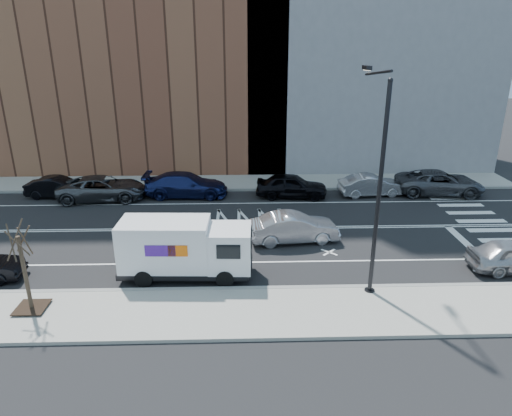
{
  "coord_description": "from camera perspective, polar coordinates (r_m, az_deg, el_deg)",
  "views": [
    {
      "loc": [
        1.57,
        -24.47,
        10.39
      ],
      "look_at": [
        2.29,
        -0.37,
        1.4
      ],
      "focal_mm": 32.0,
      "sensor_mm": 36.0,
      "label": 1
    }
  ],
  "objects": [
    {
      "name": "bldg_concrete",
      "position": [
        41.49,
        14.03,
        23.51
      ],
      "size": [
        20.0,
        10.0,
        26.0
      ],
      "primitive_type": "cube",
      "color": "slate",
      "rests_on": "ground"
    },
    {
      "name": "fedex_van",
      "position": [
        21.06,
        -8.92,
        -4.96
      ],
      "size": [
        6.1,
        2.32,
        2.75
      ],
      "rotation": [
        0.0,
        0.0,
        -0.04
      ],
      "color": "black",
      "rests_on": "ground"
    },
    {
      "name": "far_parked_f",
      "position": [
        32.95,
        14.21,
        2.78
      ],
      "size": [
        4.63,
        2.01,
        1.48
      ],
      "primitive_type": "imported",
      "rotation": [
        0.0,
        0.0,
        1.67
      ],
      "color": "#9D9CA1",
      "rests_on": "ground"
    },
    {
      "name": "curb_far",
      "position": [
        33.15,
        -4.35,
        2.28
      ],
      "size": [
        44.0,
        0.25,
        0.17
      ],
      "primitive_type": "cube",
      "color": "gray",
      "rests_on": "ground"
    },
    {
      "name": "driving_sedan",
      "position": [
        24.74,
        4.8,
        -2.46
      ],
      "size": [
        4.94,
        2.22,
        1.57
      ],
      "primitive_type": "imported",
      "rotation": [
        0.0,
        0.0,
        1.69
      ],
      "color": "#A3A3A7",
      "rests_on": "ground"
    },
    {
      "name": "road_markings",
      "position": [
        26.63,
        -4.97,
        -2.59
      ],
      "size": [
        40.0,
        8.6,
        0.01
      ],
      "primitive_type": null,
      "color": "white",
      "rests_on": "ground"
    },
    {
      "name": "far_parked_c",
      "position": [
        32.78,
        -18.63,
        2.36
      ],
      "size": [
        6.06,
        3.19,
        1.63
      ],
      "primitive_type": "imported",
      "rotation": [
        0.0,
        0.0,
        1.66
      ],
      "color": "#44464B",
      "rests_on": "ground"
    },
    {
      "name": "crosswalk",
      "position": [
        30.25,
        26.92,
        -1.96
      ],
      "size": [
        3.0,
        14.0,
        0.01
      ],
      "primitive_type": null,
      "color": "white",
      "rests_on": "ground"
    },
    {
      "name": "curb_near",
      "position": [
        20.35,
        -6.0,
        -10.11
      ],
      "size": [
        44.0,
        0.25,
        0.17
      ],
      "primitive_type": "cube",
      "color": "gray",
      "rests_on": "ground"
    },
    {
      "name": "sidewalk_far",
      "position": [
        34.87,
        -4.23,
        3.19
      ],
      "size": [
        44.0,
        3.6,
        0.15
      ],
      "primitive_type": "cube",
      "color": "gray",
      "rests_on": "ground"
    },
    {
      "name": "sidewalk_near",
      "position": [
        18.83,
        -6.38,
        -12.92
      ],
      "size": [
        44.0,
        3.6,
        0.15
      ],
      "primitive_type": "cube",
      "color": "gray",
      "rests_on": "ground"
    },
    {
      "name": "far_parked_e",
      "position": [
        31.65,
        4.46,
        2.8
      ],
      "size": [
        5.04,
        2.45,
        1.66
      ],
      "primitive_type": "imported",
      "rotation": [
        0.0,
        0.0,
        1.47
      ],
      "color": "black",
      "rests_on": "ground"
    },
    {
      "name": "ground",
      "position": [
        26.63,
        -4.97,
        -2.59
      ],
      "size": [
        120.0,
        120.0,
        0.0
      ],
      "primitive_type": "plane",
      "color": "black",
      "rests_on": "ground"
    },
    {
      "name": "far_parked_g",
      "position": [
        34.73,
        21.98,
        2.97
      ],
      "size": [
        6.26,
        3.35,
        1.67
      ],
      "primitive_type": "imported",
      "rotation": [
        0.0,
        0.0,
        1.47
      ],
      "color": "#44464B",
      "rests_on": "ground"
    },
    {
      "name": "street_tree",
      "position": [
        20.29,
        -26.77,
        -8.08
      ],
      "size": [
        1.2,
        1.2,
        3.75
      ],
      "color": "black",
      "rests_on": "ground"
    },
    {
      "name": "streetlight",
      "position": [
        19.13,
        14.87,
        3.63
      ],
      "size": [
        0.44,
        4.02,
        9.34
      ],
      "color": "black",
      "rests_on": "ground"
    },
    {
      "name": "far_parked_d",
      "position": [
        32.11,
        -8.76,
        2.9
      ],
      "size": [
        5.82,
        2.5,
        1.67
      ],
      "primitive_type": "imported",
      "rotation": [
        0.0,
        0.0,
        1.54
      ],
      "color": "#151D4C",
      "rests_on": "ground"
    },
    {
      "name": "far_parked_b",
      "position": [
        34.4,
        -23.45,
        2.39
      ],
      "size": [
        4.44,
        1.83,
        1.43
      ],
      "primitive_type": "imported",
      "rotation": [
        0.0,
        0.0,
        1.5
      ],
      "color": "black",
      "rests_on": "ground"
    },
    {
      "name": "bldg_brick",
      "position": [
        41.2,
        -16.21,
        20.56
      ],
      "size": [
        26.0,
        10.0,
        22.0
      ],
      "primitive_type": "cube",
      "color": "brown",
      "rests_on": "ground"
    }
  ]
}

